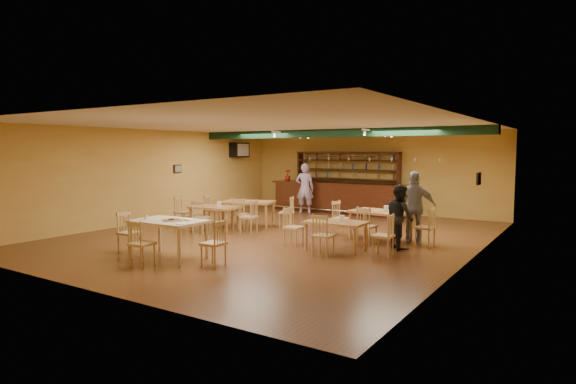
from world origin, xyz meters
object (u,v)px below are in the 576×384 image
Objects in this scene: dining_table_d at (336,236)px; patron_right_a at (400,217)px; dining_table_a at (248,213)px; dining_table_b at (380,225)px; dining_table_c at (215,218)px; bar_counter at (339,198)px; near_table at (169,239)px; patron_bar at (305,188)px.

dining_table_d is 1.60m from patron_right_a.
dining_table_b is (4.33, 0.00, -0.00)m from dining_table_a.
dining_table_b is 4.83m from dining_table_c.
dining_table_a is 4.33m from dining_table_b.
dining_table_a reaches higher than dining_table_c.
bar_counter is 4.38m from dining_table_a.
patron_right_a is (5.49, 0.35, 0.42)m from dining_table_c.
dining_table_c is 5.51m from patron_right_a.
dining_table_a is 5.20m from patron_right_a.
bar_counter is at bearing -5.87° from patron_right_a.
bar_counter is 3.95× the size of dining_table_d.
dining_table_c is (-4.69, -1.15, -0.03)m from dining_table_b.
dining_table_b is 1.10× the size of dining_table_c.
dining_table_a is 4.35m from dining_table_d.
dining_table_d is (4.32, -0.66, -0.00)m from dining_table_c.
dining_table_a is 1.10× the size of dining_table_c.
dining_table_b is 1.00× the size of patron_right_a.
dining_table_d is 3.78m from near_table.
dining_table_a reaches higher than dining_table_d.
dining_table_a is 0.98× the size of near_table.
dining_table_a is 1.11× the size of dining_table_d.
dining_table_d is 0.74× the size of patron_bar.
dining_table_b is 5.42m from near_table.
patron_bar is at bearing 5.26° from patron_right_a.
dining_table_a is at bearing 153.46° from dining_table_d.
dining_table_b is at bearing -51.77° from bar_counter.
dining_table_d is at bearing 108.47° from patron_bar.
dining_table_c is at bearing 48.33° from patron_right_a.
near_table is (0.35, -8.77, -0.15)m from bar_counter.
patron_bar is at bearing -140.15° from bar_counter.
dining_table_a is at bearing -102.72° from bar_counter.
patron_right_a is at bearing -27.36° from dining_table_a.
dining_table_a is at bearing 64.97° from dining_table_c.
patron_right_a is at bearing 41.83° from near_table.
dining_table_c is at bearing -159.95° from dining_table_b.
patron_right_a is (5.15, -4.24, -0.16)m from patron_bar.
patron_right_a is (3.82, 3.71, 0.35)m from near_table.
patron_bar is (-0.02, 3.44, 0.55)m from dining_table_a.
near_table is 0.84× the size of patron_bar.
patron_bar reaches higher than dining_table_b.
bar_counter is 1.34m from patron_bar.
patron_right_a is at bearing -38.68° from dining_table_b.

